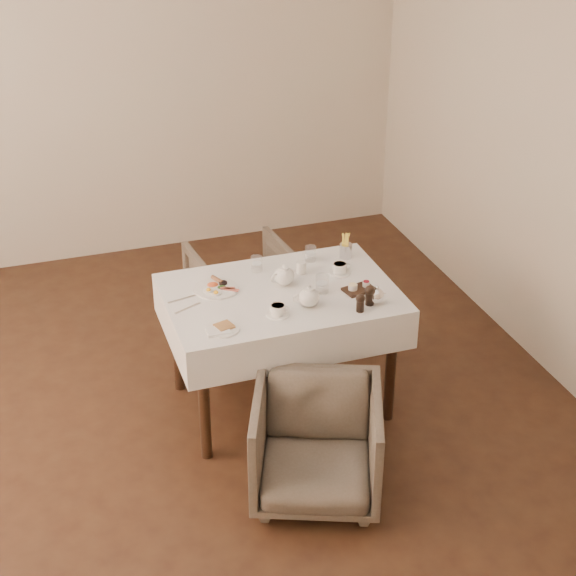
# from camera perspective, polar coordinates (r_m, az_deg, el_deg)

# --- Properties ---
(table) EXTENTS (1.28, 0.88, 0.75)m
(table) POSITION_cam_1_polar(r_m,az_deg,el_deg) (4.96, -0.47, -1.43)
(table) COLOR black
(table) RESTS_ON ground
(armchair_near) EXTENTS (0.83, 0.84, 0.60)m
(armchair_near) POSITION_cam_1_polar(r_m,az_deg,el_deg) (4.52, 1.87, -10.09)
(armchair_near) COLOR #4E4639
(armchair_near) RESTS_ON ground
(armchair_far) EXTENTS (0.69, 0.71, 0.59)m
(armchair_far) POSITION_cam_1_polar(r_m,az_deg,el_deg) (5.89, -2.92, -0.03)
(armchair_far) COLOR #4E4639
(armchair_far) RESTS_ON ground
(breakfast_plate) EXTENTS (0.25, 0.25, 0.03)m
(breakfast_plate) POSITION_cam_1_polar(r_m,az_deg,el_deg) (4.94, -4.66, 0.02)
(breakfast_plate) COLOR white
(breakfast_plate) RESTS_ON table
(side_plate) EXTENTS (0.18, 0.18, 0.02)m
(side_plate) POSITION_cam_1_polar(r_m,az_deg,el_deg) (4.56, -4.30, -2.67)
(side_plate) COLOR white
(side_plate) RESTS_ON table
(teapot_centre) EXTENTS (0.19, 0.16, 0.13)m
(teapot_centre) POSITION_cam_1_polar(r_m,az_deg,el_deg) (4.94, -0.26, 0.87)
(teapot_centre) COLOR white
(teapot_centre) RESTS_ON table
(teapot_front) EXTENTS (0.17, 0.14, 0.13)m
(teapot_front) POSITION_cam_1_polar(r_m,az_deg,el_deg) (4.73, 1.36, -0.50)
(teapot_front) COLOR white
(teapot_front) RESTS_ON table
(creamer) EXTENTS (0.07, 0.07, 0.07)m
(creamer) POSITION_cam_1_polar(r_m,az_deg,el_deg) (5.08, 0.86, 1.34)
(creamer) COLOR white
(creamer) RESTS_ON table
(teacup_near) EXTENTS (0.12, 0.12, 0.06)m
(teacup_near) POSITION_cam_1_polar(r_m,az_deg,el_deg) (4.67, -0.66, -1.46)
(teacup_near) COLOR white
(teacup_near) RESTS_ON table
(teacup_far) EXTENTS (0.13, 0.13, 0.06)m
(teacup_far) POSITION_cam_1_polar(r_m,az_deg,el_deg) (5.09, 3.36, 1.25)
(teacup_far) COLOR white
(teacup_far) RESTS_ON table
(glass_left) EXTENTS (0.08, 0.08, 0.09)m
(glass_left) POSITION_cam_1_polar(r_m,az_deg,el_deg) (5.10, -2.04, 1.58)
(glass_left) COLOR silver
(glass_left) RESTS_ON table
(glass_mid) EXTENTS (0.09, 0.09, 0.10)m
(glass_mid) POSITION_cam_1_polar(r_m,az_deg,el_deg) (4.88, 2.23, 0.27)
(glass_mid) COLOR silver
(glass_mid) RESTS_ON table
(glass_right) EXTENTS (0.09, 0.09, 0.09)m
(glass_right) POSITION_cam_1_polar(r_m,az_deg,el_deg) (5.22, 1.47, 2.24)
(glass_right) COLOR silver
(glass_right) RESTS_ON table
(condiment_board) EXTENTS (0.19, 0.15, 0.04)m
(condiment_board) POSITION_cam_1_polar(r_m,az_deg,el_deg) (4.92, 4.59, -0.02)
(condiment_board) COLOR black
(condiment_board) RESTS_ON table
(pepper_mill_left) EXTENTS (0.05, 0.05, 0.10)m
(pepper_mill_left) POSITION_cam_1_polar(r_m,az_deg,el_deg) (4.71, 4.70, -0.96)
(pepper_mill_left) COLOR black
(pepper_mill_left) RESTS_ON table
(pepper_mill_right) EXTENTS (0.07, 0.07, 0.12)m
(pepper_mill_right) POSITION_cam_1_polar(r_m,az_deg,el_deg) (4.77, 5.32, -0.45)
(pepper_mill_right) COLOR black
(pepper_mill_right) RESTS_ON table
(silver_pot) EXTENTS (0.11, 0.10, 0.11)m
(silver_pot) POSITION_cam_1_polar(r_m,az_deg,el_deg) (4.78, 5.76, -0.44)
(silver_pot) COLOR white
(silver_pot) RESTS_ON table
(fries_cup) EXTENTS (0.07, 0.07, 0.16)m
(fries_cup) POSITION_cam_1_polar(r_m,az_deg,el_deg) (5.26, 3.76, 2.66)
(fries_cup) COLOR silver
(fries_cup) RESTS_ON table
(cutlery_fork) EXTENTS (0.18, 0.06, 0.00)m
(cutlery_fork) POSITION_cam_1_polar(r_m,az_deg,el_deg) (4.86, -6.79, -0.70)
(cutlery_fork) COLOR silver
(cutlery_fork) RESTS_ON table
(cutlery_knife) EXTENTS (0.16, 0.08, 0.00)m
(cutlery_knife) POSITION_cam_1_polar(r_m,az_deg,el_deg) (4.77, -6.50, -1.31)
(cutlery_knife) COLOR silver
(cutlery_knife) RESTS_ON table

